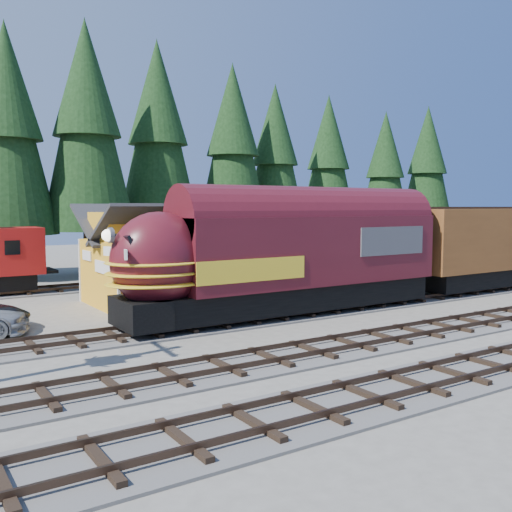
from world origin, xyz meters
TOP-DOWN VIEW (x-y plane):
  - ground at (0.00, 0.00)m, footprint 120.00×120.00m
  - track_siding at (10.00, 4.00)m, footprint 68.00×3.20m
  - depot at (-0.00, 10.50)m, footprint 12.80×7.00m
  - conifer_backdrop at (3.63, 24.73)m, footprint 81.43×21.59m
  - locomotive at (0.43, 4.00)m, footprint 16.94×3.37m
  - boxcar at (17.35, 4.00)m, footprint 14.82×3.18m

SIDE VIEW (x-z plane):
  - ground at x=0.00m, z-range 0.00..0.00m
  - track_siding at x=10.00m, z-range -0.11..0.22m
  - locomotive at x=0.43m, z-range 0.37..4.98m
  - boxcar at x=17.35m, z-range 0.45..5.11m
  - depot at x=0.00m, z-range 0.31..5.61m
  - conifer_backdrop at x=3.63m, z-range 2.00..18.36m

